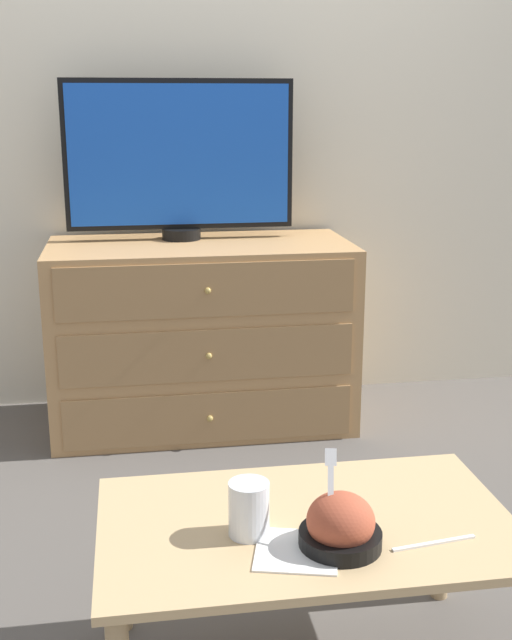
% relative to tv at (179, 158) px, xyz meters
% --- Properties ---
extents(ground_plane, '(12.00, 12.00, 0.00)m').
position_rel_tv_xyz_m(ground_plane, '(0.15, 0.20, -1.07)').
color(ground_plane, '#56514C').
extents(wall_back, '(12.00, 0.05, 2.60)m').
position_rel_tv_xyz_m(wall_back, '(0.15, 0.23, 0.23)').
color(wall_back, silver).
rests_on(wall_back, ground_plane).
extents(dresser, '(1.19, 0.58, 0.74)m').
position_rel_tv_xyz_m(dresser, '(0.06, -0.11, -0.69)').
color(dresser, tan).
rests_on(dresser, ground_plane).
extents(tv, '(0.90, 0.15, 0.62)m').
position_rel_tv_xyz_m(tv, '(0.00, 0.00, 0.00)').
color(tv, black).
rests_on(tv, dresser).
extents(coffee_table, '(0.91, 0.55, 0.39)m').
position_rel_tv_xyz_m(coffee_table, '(0.15, -1.68, -0.73)').
color(coffee_table, tan).
rests_on(coffee_table, ground_plane).
extents(takeout_bowl, '(0.17, 0.17, 0.19)m').
position_rel_tv_xyz_m(takeout_bowl, '(0.19, -1.79, -0.63)').
color(takeout_bowl, black).
rests_on(takeout_bowl, coffee_table).
extents(drink_cup, '(0.09, 0.09, 0.12)m').
position_rel_tv_xyz_m(drink_cup, '(0.02, -1.71, -0.62)').
color(drink_cup, beige).
rests_on(drink_cup, coffee_table).
extents(napkin, '(0.20, 0.20, 0.00)m').
position_rel_tv_xyz_m(napkin, '(0.10, -1.80, -0.67)').
color(napkin, white).
rests_on(napkin, coffee_table).
extents(knife, '(0.19, 0.04, 0.01)m').
position_rel_tv_xyz_m(knife, '(0.39, -1.81, -0.67)').
color(knife, white).
rests_on(knife, coffee_table).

